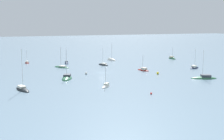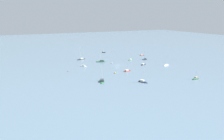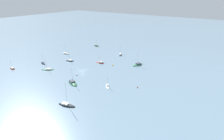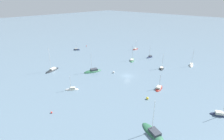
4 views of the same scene
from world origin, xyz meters
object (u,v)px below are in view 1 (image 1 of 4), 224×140
at_px(sailboat_5, 66,63).
at_px(mooring_buoy_2, 151,93).
at_px(sailboat_0, 103,65).
at_px(sailboat_8, 111,60).
at_px(sailboat_9, 194,68).
at_px(sailboat_4, 204,78).
at_px(mooring_buoy_0, 158,73).
at_px(sailboat_1, 22,90).
at_px(sailboat_11, 62,67).
at_px(sailboat_3, 106,87).
at_px(mooring_buoy_3, 86,73).
at_px(sailboat_2, 67,78).
at_px(sailboat_7, 172,59).
at_px(sailboat_12, 143,70).
at_px(sailboat_6, 27,63).

relative_size(sailboat_5, mooring_buoy_2, 14.87).
bearing_deg(sailboat_0, sailboat_8, -54.48).
bearing_deg(sailboat_9, sailboat_4, -144.68).
height_order(sailboat_4, mooring_buoy_0, sailboat_4).
bearing_deg(sailboat_1, sailboat_11, 138.91).
bearing_deg(sailboat_3, mooring_buoy_3, -140.39).
distance_m(sailboat_2, sailboat_5, 37.27).
relative_size(mooring_buoy_0, mooring_buoy_3, 0.99).
bearing_deg(sailboat_1, mooring_buoy_0, 86.64).
distance_m(sailboat_0, mooring_buoy_0, 30.45).
xyz_separation_m(sailboat_3, sailboat_7, (-54.17, -51.16, -0.02)).
xyz_separation_m(sailboat_2, sailboat_3, (-7.26, 16.90, 0.00)).
bearing_deg(mooring_buoy_0, sailboat_9, -161.18).
bearing_deg(mooring_buoy_2, mooring_buoy_3, -79.29).
bearing_deg(sailboat_12, sailboat_11, 41.61).
height_order(sailboat_2, sailboat_4, sailboat_4).
bearing_deg(sailboat_9, mooring_buoy_3, 151.57).
bearing_deg(sailboat_12, sailboat_6, 32.20).
height_order(sailboat_2, sailboat_7, sailboat_2).
distance_m(sailboat_1, sailboat_11, 42.22).
height_order(sailboat_2, sailboat_8, sailboat_2).
height_order(sailboat_5, sailboat_7, sailboat_5).
distance_m(sailboat_0, mooring_buoy_2, 55.54).
relative_size(sailboat_9, mooring_buoy_2, 16.63).
height_order(sailboat_11, mooring_buoy_0, sailboat_11).
distance_m(sailboat_6, mooring_buoy_3, 42.00).
xyz_separation_m(sailboat_3, sailboat_5, (-1.20, -53.20, -0.00)).
relative_size(sailboat_4, sailboat_8, 1.09).
xyz_separation_m(sailboat_7, sailboat_9, (8.99, 30.48, 0.04)).
distance_m(sailboat_6, sailboat_9, 72.49).
relative_size(sailboat_4, mooring_buoy_0, 11.74).
bearing_deg(sailboat_12, sailboat_8, -13.03).
distance_m(sailboat_1, sailboat_4, 56.93).
bearing_deg(sailboat_12, mooring_buoy_0, 171.94).
bearing_deg(mooring_buoy_3, sailboat_5, -90.49).
bearing_deg(sailboat_12, sailboat_1, 98.75).
xyz_separation_m(sailboat_11, mooring_buoy_3, (-4.28, 19.89, 0.36)).
distance_m(sailboat_7, sailboat_12, 41.41).
height_order(sailboat_0, sailboat_1, sailboat_1).
relative_size(sailboat_7, sailboat_8, 0.73).
distance_m(sailboat_0, mooring_buoy_3, 24.23).
xyz_separation_m(sailboat_2, sailboat_7, (-61.42, -34.26, -0.01)).
relative_size(sailboat_0, sailboat_3, 1.29).
bearing_deg(sailboat_3, mooring_buoy_2, 72.86).
relative_size(sailboat_6, mooring_buoy_3, 7.65).
xyz_separation_m(sailboat_11, mooring_buoy_2, (-10.91, 54.97, 0.18)).
height_order(sailboat_1, sailboat_7, sailboat_1).
relative_size(sailboat_2, sailboat_12, 1.58).
height_order(sailboat_0, mooring_buoy_3, sailboat_0).
xyz_separation_m(sailboat_7, sailboat_8, (30.45, -5.20, -0.03)).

